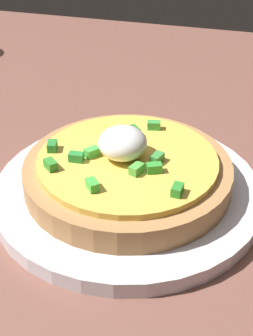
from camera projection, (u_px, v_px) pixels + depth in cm
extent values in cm
cube|color=brown|center=(10.00, 188.00, 48.77)|extent=(106.12, 77.18, 3.18)
cylinder|color=silver|center=(127.00, 192.00, 44.28)|extent=(24.85, 24.85, 1.49)
cylinder|color=#AD7C4A|center=(127.00, 176.00, 43.22)|extent=(19.00, 19.00, 2.33)
cylinder|color=#EABD4A|center=(127.00, 162.00, 42.41)|extent=(16.31, 16.31, 0.59)
ellipsoid|color=white|center=(124.00, 141.00, 42.17)|extent=(4.34, 4.34, 2.84)
cube|color=green|center=(121.00, 134.00, 45.28)|extent=(1.44, 1.09, 0.80)
cube|color=green|center=(156.00, 160.00, 41.46)|extent=(1.47, 1.16, 0.80)
cube|color=#2D7D33|center=(134.00, 131.00, 45.70)|extent=(1.48, 1.46, 0.80)
cube|color=green|center=(92.00, 185.00, 38.35)|extent=(1.48, 1.45, 0.80)
cube|color=#328D2E|center=(51.00, 165.00, 40.83)|extent=(1.43, 1.50, 0.80)
cube|color=green|center=(92.00, 152.00, 42.51)|extent=(1.50, 1.41, 0.80)
cube|color=#2A8D3A|center=(76.00, 157.00, 41.84)|extent=(0.89, 1.34, 0.80)
cube|color=green|center=(154.00, 168.00, 40.41)|extent=(1.27, 1.50, 0.80)
cube|color=#50AC43|center=(136.00, 169.00, 40.26)|extent=(1.48, 1.20, 0.80)
cube|color=#298434|center=(52.00, 146.00, 43.39)|extent=(1.45, 1.11, 0.80)
cube|color=green|center=(154.00, 125.00, 46.68)|extent=(1.06, 1.43, 0.80)
cube|color=#2D8935|center=(113.00, 145.00, 43.62)|extent=(0.81, 1.29, 0.80)
cube|color=#2F8D2E|center=(177.00, 190.00, 37.80)|extent=(1.34, 0.90, 0.80)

